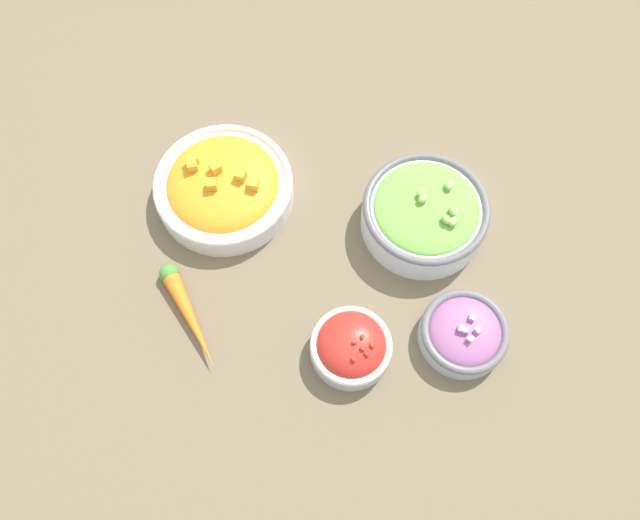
{
  "coord_description": "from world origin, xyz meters",
  "views": [
    {
      "loc": [
        -0.05,
        0.36,
        0.86
      ],
      "look_at": [
        0.0,
        0.0,
        0.03
      ],
      "focal_mm": 35.0,
      "sensor_mm": 36.0,
      "label": 1
    }
  ],
  "objects_px": {
    "bowl_red_onion": "(464,333)",
    "bowl_lettuce": "(425,213)",
    "bowl_squash": "(224,186)",
    "bowl_cherry_tomatoes": "(351,347)",
    "loose_carrot": "(188,312)"
  },
  "relations": [
    {
      "from": "bowl_squash",
      "to": "loose_carrot",
      "type": "height_order",
      "value": "bowl_squash"
    },
    {
      "from": "bowl_squash",
      "to": "bowl_lettuce",
      "type": "bearing_deg",
      "value": 178.01
    },
    {
      "from": "bowl_red_onion",
      "to": "bowl_lettuce",
      "type": "xyz_separation_m",
      "value": [
        0.07,
        -0.17,
        0.01
      ]
    },
    {
      "from": "bowl_lettuce",
      "to": "loose_carrot",
      "type": "distance_m",
      "value": 0.38
    },
    {
      "from": "bowl_squash",
      "to": "bowl_cherry_tomatoes",
      "type": "bearing_deg",
      "value": 134.51
    },
    {
      "from": "bowl_lettuce",
      "to": "loose_carrot",
      "type": "bearing_deg",
      "value": 30.42
    },
    {
      "from": "bowl_red_onion",
      "to": "bowl_squash",
      "type": "bearing_deg",
      "value": -26.16
    },
    {
      "from": "bowl_squash",
      "to": "bowl_cherry_tomatoes",
      "type": "height_order",
      "value": "bowl_squash"
    },
    {
      "from": "bowl_squash",
      "to": "bowl_red_onion",
      "type": "xyz_separation_m",
      "value": [
        -0.37,
        0.18,
        -0.01
      ]
    },
    {
      "from": "bowl_red_onion",
      "to": "bowl_cherry_tomatoes",
      "type": "bearing_deg",
      "value": 14.85
    },
    {
      "from": "bowl_cherry_tomatoes",
      "to": "bowl_red_onion",
      "type": "bearing_deg",
      "value": -165.15
    },
    {
      "from": "loose_carrot",
      "to": "bowl_cherry_tomatoes",
      "type": "bearing_deg",
      "value": 48.33
    },
    {
      "from": "bowl_cherry_tomatoes",
      "to": "loose_carrot",
      "type": "bearing_deg",
      "value": -5.9
    },
    {
      "from": "bowl_red_onion",
      "to": "loose_carrot",
      "type": "relative_size",
      "value": 0.83
    },
    {
      "from": "bowl_red_onion",
      "to": "bowl_lettuce",
      "type": "relative_size",
      "value": 0.66
    }
  ]
}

